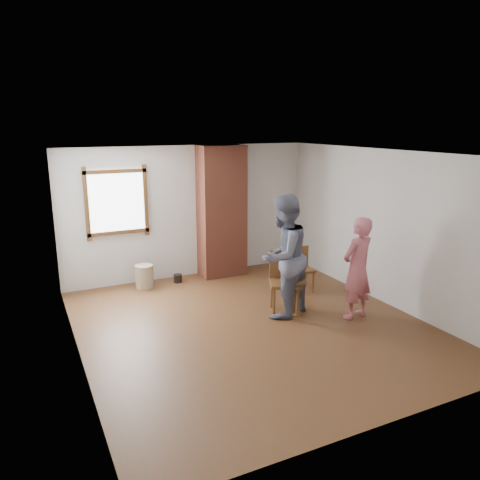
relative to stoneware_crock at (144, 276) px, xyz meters
name	(u,v)px	position (x,y,z in m)	size (l,w,h in m)	color
ground	(252,325)	(1.04, -2.40, -0.22)	(5.50, 5.50, 0.00)	brown
room_shell	(231,203)	(0.98, -1.79, 1.59)	(5.04, 5.52, 2.62)	silver
brick_chimney	(222,212)	(1.64, 0.10, 1.08)	(0.90, 0.50, 2.60)	#A25139
stoneware_crock	(144,276)	(0.00, 0.00, 0.00)	(0.34, 0.34, 0.44)	tan
dark_pot	(178,278)	(0.65, 0.00, -0.14)	(0.16, 0.16, 0.16)	black
dining_chair_left	(284,278)	(1.79, -2.09, 0.34)	(0.61, 0.61, 1.00)	brown
dining_chair_right	(301,266)	(2.58, -1.37, 0.23)	(0.42, 0.42, 0.80)	brown
side_table	(294,291)	(1.85, -2.30, 0.18)	(0.40, 0.40, 0.60)	brown
cake_plate	(295,279)	(1.85, -2.30, 0.39)	(0.18, 0.18, 0.01)	white
cake_slice	(295,277)	(1.86, -2.30, 0.42)	(0.08, 0.07, 0.06)	white
man	(283,257)	(1.66, -2.24, 0.76)	(0.95, 0.74, 1.96)	#121932
person_pink	(357,268)	(2.67, -2.82, 0.60)	(0.59, 0.39, 1.63)	#CC6673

